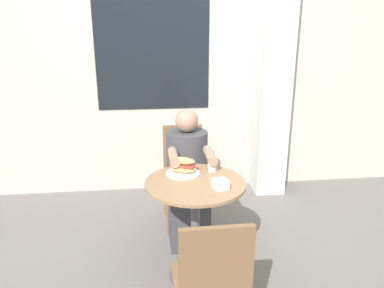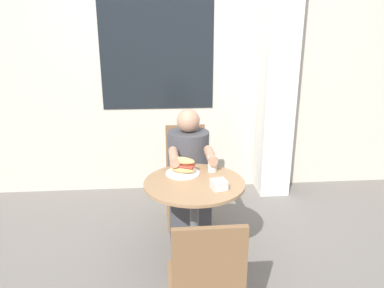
% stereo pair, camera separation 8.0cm
% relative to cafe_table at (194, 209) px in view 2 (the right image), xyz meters
% --- Properties ---
extents(ground_plane, '(8.00, 8.00, 0.00)m').
position_rel_cafe_table_xyz_m(ground_plane, '(0.00, 0.00, -0.54)').
color(ground_plane, slate).
extents(storefront_wall, '(8.00, 0.09, 2.80)m').
position_rel_cafe_table_xyz_m(storefront_wall, '(-0.00, 1.59, 0.87)').
color(storefront_wall, beige).
rests_on(storefront_wall, ground_plane).
extents(lattice_pillar, '(0.30, 0.30, 2.40)m').
position_rel_cafe_table_xyz_m(lattice_pillar, '(0.95, 1.38, 0.66)').
color(lattice_pillar, silver).
rests_on(lattice_pillar, ground_plane).
extents(cafe_table, '(0.67, 0.67, 0.74)m').
position_rel_cafe_table_xyz_m(cafe_table, '(0.00, 0.00, 0.00)').
color(cafe_table, '#997551').
rests_on(cafe_table, ground_plane).
extents(diner_chair, '(0.39, 0.39, 0.87)m').
position_rel_cafe_table_xyz_m(diner_chair, '(0.00, 0.86, -0.02)').
color(diner_chair, brown).
rests_on(diner_chair, ground_plane).
extents(seated_diner, '(0.34, 0.59, 1.10)m').
position_rel_cafe_table_xyz_m(seated_diner, '(0.00, 0.51, -0.06)').
color(seated_diner, '#424247').
rests_on(seated_diner, ground_plane).
extents(empty_chair_across, '(0.38, 0.38, 0.87)m').
position_rel_cafe_table_xyz_m(empty_chair_across, '(0.00, -0.72, -0.02)').
color(empty_chair_across, brown).
rests_on(empty_chair_across, ground_plane).
extents(sandwich_on_plate, '(0.24, 0.24, 0.12)m').
position_rel_cafe_table_xyz_m(sandwich_on_plate, '(-0.07, 0.15, 0.25)').
color(sandwich_on_plate, white).
rests_on(sandwich_on_plate, cafe_table).
extents(drink_cup, '(0.07, 0.07, 0.11)m').
position_rel_cafe_table_xyz_m(drink_cup, '(0.14, 0.18, 0.26)').
color(drink_cup, silver).
rests_on(drink_cup, cafe_table).
extents(napkin_box, '(0.11, 0.11, 0.06)m').
position_rel_cafe_table_xyz_m(napkin_box, '(0.14, -0.12, 0.23)').
color(napkin_box, silver).
rests_on(napkin_box, cafe_table).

